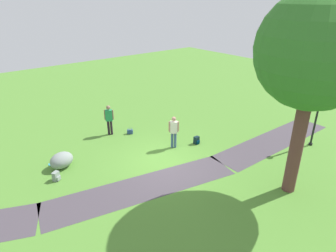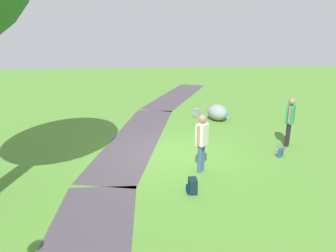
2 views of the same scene
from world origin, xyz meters
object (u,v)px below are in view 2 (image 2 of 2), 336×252
woman_with_handbag (290,119)px  man_near_boulder (202,139)px  backpack_by_boulder (196,113)px  frisbee_on_grass (227,117)px  handbag_on_grass (281,152)px  spare_backpack_on_lawn (192,186)px  lawn_boulder (217,112)px

woman_with_handbag → man_near_boulder: 3.87m
backpack_by_boulder → frisbee_on_grass: (-0.26, -1.43, -0.18)m
handbag_on_grass → frisbee_on_grass: size_ratio=1.44×
spare_backpack_on_lawn → frisbee_on_grass: (6.71, -2.75, -0.18)m
lawn_boulder → spare_backpack_on_lawn: (-6.39, 2.19, -0.17)m
spare_backpack_on_lawn → backpack_by_boulder: bearing=-10.7°
woman_with_handbag → spare_backpack_on_lawn: woman_with_handbag is taller
lawn_boulder → frisbee_on_grass: bearing=-60.0°
man_near_boulder → handbag_on_grass: (0.88, -2.80, -0.85)m
spare_backpack_on_lawn → handbag_on_grass: bearing=-57.3°
lawn_boulder → handbag_on_grass: 4.44m
lawn_boulder → woman_with_handbag: (-3.41, -1.70, 0.65)m
handbag_on_grass → frisbee_on_grass: bearing=6.2°
man_near_boulder → spare_backpack_on_lawn: (-1.21, 0.45, -0.80)m
spare_backpack_on_lawn → woman_with_handbag: bearing=-52.5°
man_near_boulder → frisbee_on_grass: (5.50, -2.30, -0.98)m
lawn_boulder → man_near_boulder: (-5.18, 1.74, 0.63)m
handbag_on_grass → spare_backpack_on_lawn: size_ratio=0.96×
man_near_boulder → spare_backpack_on_lawn: size_ratio=4.26×
woman_with_handbag → man_near_boulder: (-1.77, 3.44, -0.02)m
frisbee_on_grass → backpack_by_boulder: bearing=79.6°
woman_with_handbag → man_near_boulder: woman_with_handbag is taller
lawn_boulder → woman_with_handbag: size_ratio=0.75×
woman_with_handbag → backpack_by_boulder: woman_with_handbag is taller
man_near_boulder → spare_backpack_on_lawn: man_near_boulder is taller
spare_backpack_on_lawn → lawn_boulder: bearing=-18.9°
man_near_boulder → backpack_by_boulder: bearing=-8.6°
lawn_boulder → spare_backpack_on_lawn: bearing=161.1°
spare_backpack_on_lawn → frisbee_on_grass: size_ratio=1.51×
spare_backpack_on_lawn → frisbee_on_grass: 7.26m
man_near_boulder → backpack_by_boulder: size_ratio=4.26×
backpack_by_boulder → spare_backpack_on_lawn: 7.10m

